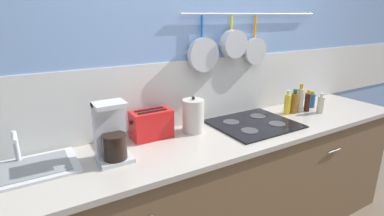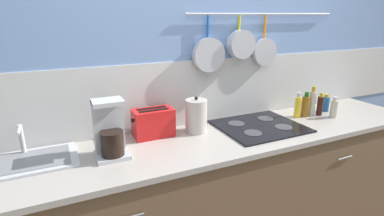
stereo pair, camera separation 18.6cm
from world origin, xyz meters
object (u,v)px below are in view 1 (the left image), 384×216
object	(u,v)px
kettle	(193,116)
bottle_hot_sauce	(307,102)
bottle_sesame_oil	(321,104)
bottle_vinegar	(311,100)
toaster	(151,124)
bottle_dish_soap	(300,99)
coffee_maker	(112,137)
bottle_olive_oil	(294,103)
bottle_cooking_wine	(287,103)

from	to	relation	value
kettle	bottle_hot_sauce	size ratio (longest dim) A/B	1.36
bottle_sesame_oil	bottle_vinegar	world-z (taller)	bottle_sesame_oil
toaster	bottle_dish_soap	bearing A→B (deg)	-5.34
coffee_maker	bottle_vinegar	distance (m)	1.82
toaster	bottle_olive_oil	xyz separation A→B (m)	(1.24, -0.12, -0.01)
bottle_dish_soap	bottle_vinegar	distance (m)	0.20
bottle_vinegar	bottle_cooking_wine	bearing A→B (deg)	-176.53
toaster	bottle_olive_oil	size ratio (longest dim) A/B	1.40
bottle_hot_sauce	kettle	bearing A→B (deg)	174.58
toaster	kettle	size ratio (longest dim) A/B	1.10
coffee_maker	bottle_olive_oil	world-z (taller)	coffee_maker
bottle_dish_soap	bottle_sesame_oil	distance (m)	0.17
bottle_olive_oil	bottle_sesame_oil	bearing A→B (deg)	-30.41
bottle_cooking_wine	bottle_hot_sauce	size ratio (longest dim) A/B	1.06
coffee_maker	toaster	bearing A→B (deg)	29.43
toaster	bottle_vinegar	size ratio (longest dim) A/B	1.93
bottle_dish_soap	bottle_hot_sauce	size ratio (longest dim) A/B	1.28
bottle_dish_soap	bottle_cooking_wine	bearing A→B (deg)	174.06
kettle	bottle_sesame_oil	distance (m)	1.15
coffee_maker	bottle_olive_oil	xyz separation A→B (m)	(1.55, 0.06, -0.05)
coffee_maker	bottle_dish_soap	xyz separation A→B (m)	(1.62, 0.06, -0.03)
coffee_maker	bottle_dish_soap	world-z (taller)	coffee_maker
bottle_cooking_wine	bottle_sesame_oil	size ratio (longest dim) A/B	1.19
coffee_maker	bottle_hot_sauce	bearing A→B (deg)	0.95
bottle_cooking_wine	bottle_vinegar	size ratio (longest dim) A/B	1.37
coffee_maker	kettle	xyz separation A→B (m)	(0.61, 0.13, -0.02)
toaster	bottle_hot_sauce	size ratio (longest dim) A/B	1.50
bottle_sesame_oil	bottle_olive_oil	bearing A→B (deg)	149.59
kettle	bottle_hot_sauce	distance (m)	1.07
coffee_maker	bottle_sesame_oil	world-z (taller)	coffee_maker
kettle	bottle_dish_soap	bearing A→B (deg)	-4.21
bottle_sesame_oil	kettle	bearing A→B (deg)	170.67
toaster	coffee_maker	bearing A→B (deg)	-150.57
coffee_maker	kettle	world-z (taller)	coffee_maker
bottle_vinegar	bottle_olive_oil	bearing A→B (deg)	-172.81
coffee_maker	bottle_vinegar	bearing A→B (deg)	2.82
bottle_dish_soap	bottle_hot_sauce	world-z (taller)	bottle_dish_soap
bottle_cooking_wine	bottle_vinegar	xyz separation A→B (m)	(0.33, 0.02, -0.02)
coffee_maker	bottle_cooking_wine	size ratio (longest dim) A/B	1.69
kettle	bottle_hot_sauce	bearing A→B (deg)	-5.42
bottle_olive_oil	bottle_vinegar	xyz separation A→B (m)	(0.26, 0.03, -0.02)
bottle_olive_oil	bottle_sesame_oil	size ratio (longest dim) A/B	1.20
kettle	bottle_cooking_wine	bearing A→B (deg)	-3.94
bottle_cooking_wine	bottle_vinegar	bearing A→B (deg)	3.47
bottle_dish_soap	bottle_vinegar	world-z (taller)	bottle_dish_soap
bottle_cooking_wine	kettle	bearing A→B (deg)	176.06
coffee_maker	bottle_sesame_oil	xyz separation A→B (m)	(1.74, -0.06, -0.06)
bottle_sesame_oil	bottle_hot_sauce	bearing A→B (deg)	126.80
coffee_maker	bottle_sesame_oil	distance (m)	1.74
kettle	coffee_maker	bearing A→B (deg)	-168.02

